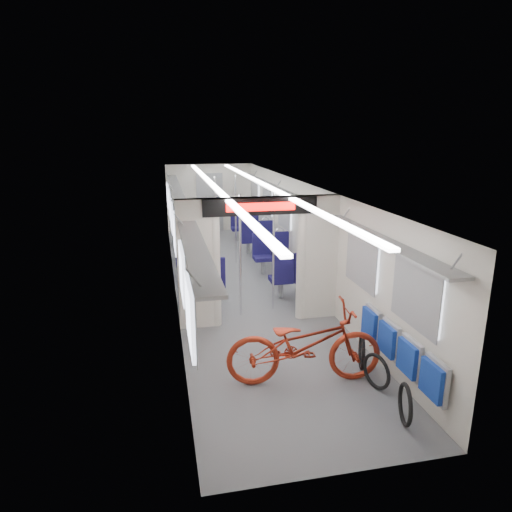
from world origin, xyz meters
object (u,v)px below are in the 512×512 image
at_px(flip_bench, 399,348).
at_px(seat_bay_near_right, 281,261).
at_px(seat_bay_near_left, 198,266).
at_px(seat_bay_far_left, 188,235).
at_px(bike_hoop_a, 405,406).
at_px(stanchion_far_left, 216,222).
at_px(bike_hoop_b, 376,373).
at_px(bicycle, 304,344).
at_px(bike_hoop_c, 362,353).
at_px(stanchion_near_left, 240,257).
at_px(stanchion_far_right, 236,220).
at_px(seat_bay_far_right, 251,229).
at_px(stanchion_near_right, 273,253).

bearing_deg(flip_bench, seat_bay_near_right, 95.28).
height_order(seat_bay_near_left, seat_bay_far_left, seat_bay_near_left).
distance_m(seat_bay_near_left, seat_bay_near_right, 1.87).
relative_size(bike_hoop_a, stanchion_far_left, 0.23).
xyz_separation_m(bike_hoop_b, stanchion_far_left, (-1.39, 6.25, 0.92)).
height_order(bicycle, seat_bay_far_left, bicycle).
xyz_separation_m(bicycle, flip_bench, (1.20, -0.40, 0.01)).
height_order(bike_hoop_b, seat_bay_far_left, seat_bay_far_left).
height_order(bicycle, bike_hoop_a, bicycle).
height_order(bike_hoop_c, seat_bay_near_left, seat_bay_near_left).
distance_m(bicycle, seat_bay_near_right, 4.20).
bearing_deg(bike_hoop_c, stanchion_near_left, 120.47).
bearing_deg(bike_hoop_c, bike_hoop_b, -94.00).
bearing_deg(bike_hoop_c, stanchion_far_right, 98.48).
height_order(bike_hoop_b, stanchion_near_left, stanchion_near_left).
xyz_separation_m(seat_bay_near_right, seat_bay_far_left, (-1.87, 3.27, -0.02)).
bearing_deg(bike_hoop_a, seat_bay_near_right, 91.20).
height_order(bike_hoop_b, seat_bay_near_right, seat_bay_near_right).
height_order(seat_bay_far_left, stanchion_near_left, stanchion_near_left).
xyz_separation_m(bike_hoop_b, seat_bay_far_right, (-0.13, 8.05, 0.31)).
height_order(flip_bench, stanchion_near_right, stanchion_near_right).
bearing_deg(stanchion_near_right, bike_hoop_c, -74.31).
bearing_deg(stanchion_far_left, seat_bay_near_left, -109.48).
bearing_deg(seat_bay_near_right, seat_bay_far_left, 119.80).
bearing_deg(seat_bay_near_right, flip_bench, -84.72).
relative_size(seat_bay_near_left, stanchion_near_right, 0.89).
bearing_deg(stanchion_far_right, bike_hoop_a, -83.53).
height_order(stanchion_near_left, stanchion_far_right, same).
bearing_deg(stanchion_far_left, bike_hoop_c, -75.96).
bearing_deg(stanchion_far_left, stanchion_near_left, -89.35).
distance_m(stanchion_near_right, stanchion_far_right, 3.38).
bearing_deg(seat_bay_far_left, seat_bay_far_right, 8.48).
distance_m(bicycle, stanchion_far_right, 6.11).
xyz_separation_m(stanchion_near_right, stanchion_far_right, (-0.17, 3.37, 0.00)).
height_order(seat_bay_near_left, seat_bay_far_right, seat_bay_near_left).
height_order(seat_bay_far_left, stanchion_far_left, stanchion_far_left).
distance_m(seat_bay_near_right, stanchion_near_left, 2.10).
height_order(bike_hoop_b, bike_hoop_c, bike_hoop_c).
bearing_deg(seat_bay_near_right, seat_bay_far_right, 90.00).
relative_size(seat_bay_near_left, seat_bay_far_left, 1.06).
relative_size(flip_bench, stanchion_far_right, 0.91).
bearing_deg(bike_hoop_a, flip_bench, 68.18).
xyz_separation_m(bike_hoop_c, seat_bay_far_right, (-0.17, 7.50, 0.30)).
relative_size(bicycle, seat_bay_far_left, 1.12).
bearing_deg(stanchion_near_left, seat_bay_near_left, 112.08).
distance_m(seat_bay_near_right, stanchion_near_right, 1.63).
bearing_deg(stanchion_near_left, bicycle, -80.14).
height_order(flip_bench, bike_hoop_c, flip_bench).
bearing_deg(stanchion_near_left, stanchion_far_left, 90.65).
relative_size(flip_bench, seat_bay_far_right, 1.04).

